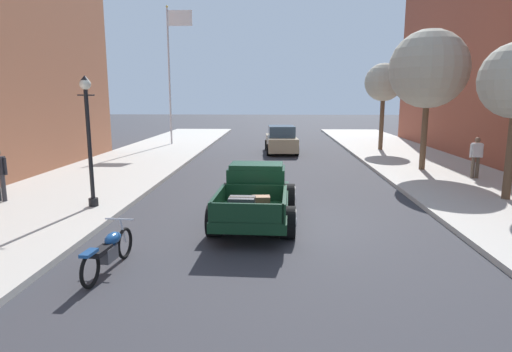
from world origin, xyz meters
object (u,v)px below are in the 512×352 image
Objects in this scene: car_background_tan at (281,140)px; street_tree_third at (384,83)px; pedestrian_sidewalk_right at (476,155)px; flagpole at (172,61)px; motorcycle_parked at (109,250)px; hotrod_truck_dark_green at (256,193)px; street_lamp_near at (89,132)px; street_tree_second at (429,69)px.

car_background_tan is 0.84× the size of street_tree_third.
pedestrian_sidewalk_right is 19.89m from flagpole.
motorcycle_parked is 18.64m from car_background_tan.
street_lamp_near is at bearing 172.41° from hotrod_truck_dark_green.
car_background_tan is at bearing 133.53° from street_tree_second.
car_background_tan is 1.14× the size of street_lamp_near.
pedestrian_sidewalk_right is (11.29, 9.60, 0.64)m from motorcycle_parked.
street_lamp_near is at bearing -149.31° from street_tree_second.
flagpole is (-15.06, 12.11, 4.68)m from pedestrian_sidewalk_right.
street_tree_second reaches higher than street_lamp_near.
flagpole is (-7.36, 3.42, 5.00)m from car_background_tan.
flagpole is at bearing 141.20° from pedestrian_sidewalk_right.
car_background_tan is (0.86, 14.47, 0.01)m from hotrod_truck_dark_green.
street_tree_third is (11.99, 14.61, 1.82)m from street_lamp_near.
motorcycle_parked is at bearing -125.53° from hotrod_truck_dark_green.
hotrod_truck_dark_green is 17.17m from street_tree_third.
motorcycle_parked is at bearing -80.14° from flagpole.
street_tree_second is (-1.41, 2.06, 3.47)m from pedestrian_sidewalk_right.
motorcycle_parked is at bearing -63.64° from street_lamp_near.
flagpole reaches higher than street_tree_third.
pedestrian_sidewalk_right is at bearing -38.80° from flagpole.
pedestrian_sidewalk_right is at bearing 40.36° from motorcycle_parked.
car_background_tan is at bearing 131.57° from pedestrian_sidewalk_right.
pedestrian_sidewalk_right is (8.56, 5.78, 0.33)m from hotrod_truck_dark_green.
hotrod_truck_dark_green is 0.82× the size of street_tree_second.
street_lamp_near is 0.73× the size of street_tree_third.
pedestrian_sidewalk_right reaches higher than motorcycle_parked.
street_tree_third reaches higher than hotrod_truck_dark_green.
car_background_tan is (3.58, 18.29, 0.33)m from motorcycle_parked.
hotrod_truck_dark_green is at bearing -146.00° from pedestrian_sidewalk_right.
pedestrian_sidewalk_right reaches higher than car_background_tan.
street_tree_second is (7.15, 7.84, 3.81)m from hotrod_truck_dark_green.
street_tree_second is at bearing -89.18° from street_tree_third.
street_tree_second reaches higher than street_tree_third.
street_tree_second is 7.44m from street_tree_third.
street_tree_third is at bearing 99.10° from pedestrian_sidewalk_right.
street_tree_second is (13.65, -10.05, -1.21)m from flagpole.
hotrod_truck_dark_green is 3.02× the size of pedestrian_sidewalk_right.
street_tree_third is (-0.11, 7.43, -0.36)m from street_tree_second.
street_tree_second is at bearing 124.40° from pedestrian_sidewalk_right.
street_tree_second reaches higher than car_background_tan.
flagpole is 1.50× the size of street_tree_second.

